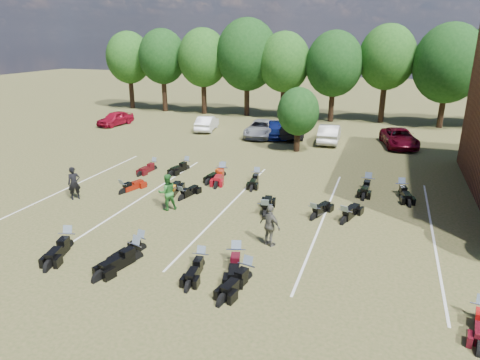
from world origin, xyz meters
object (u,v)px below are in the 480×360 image
at_px(car_0, 115,118).
at_px(motorcycle_0, 69,248).
at_px(person_grey, 270,226).
at_px(motorcycle_7, 123,193).
at_px(person_black, 74,183).
at_px(person_green, 167,192).
at_px(car_4, 276,129).
at_px(motorcycle_14, 154,170).
at_px(motorcycle_3, 247,280).

relative_size(car_0, motorcycle_0, 1.67).
distance_m(car_0, motorcycle_0, 26.70).
height_order(person_grey, motorcycle_7, person_grey).
bearing_deg(person_black, person_green, -46.18).
height_order(car_0, person_black, person_black).
relative_size(car_4, motorcycle_14, 2.10).
xyz_separation_m(person_black, person_grey, (11.62, -1.80, 0.02)).
bearing_deg(motorcycle_7, car_0, -37.82).
height_order(car_0, person_grey, person_grey).
bearing_deg(motorcycle_0, car_4, 67.11).
height_order(car_4, person_grey, person_grey).
distance_m(person_green, motorcycle_14, 7.30).
bearing_deg(motorcycle_3, person_black, 168.73).
xyz_separation_m(car_4, motorcycle_14, (-5.28, -12.01, -0.74)).
xyz_separation_m(car_0, motorcycle_3, (21.50, -22.89, -0.69)).
bearing_deg(person_black, car_4, 20.45).
relative_size(person_grey, motorcycle_3, 0.80).
distance_m(car_4, motorcycle_3, 23.50).
relative_size(car_4, motorcycle_0, 1.79).
xyz_separation_m(car_4, motorcycle_7, (-4.62, -16.61, -0.74)).
bearing_deg(car_0, motorcycle_14, -36.57).
bearing_deg(motorcycle_14, person_black, -95.68).
relative_size(car_0, car_4, 0.93).
distance_m(car_4, person_black, 19.37).
height_order(motorcycle_0, motorcycle_14, motorcycle_0).
distance_m(person_green, motorcycle_3, 7.92).
xyz_separation_m(car_0, person_grey, (21.57, -19.96, 0.24)).
xyz_separation_m(motorcycle_3, motorcycle_7, (-9.57, 6.35, 0.00)).
bearing_deg(car_0, person_green, -38.86).
bearing_deg(motorcycle_0, motorcycle_7, 88.49).
bearing_deg(motorcycle_0, motorcycle_3, -14.67).
bearing_deg(car_4, motorcycle_3, -98.20).
bearing_deg(car_0, person_grey, -32.66).
bearing_deg(motorcycle_3, motorcycle_0, -168.19).
distance_m(motorcycle_3, motorcycle_14, 14.99).
xyz_separation_m(car_0, motorcycle_0, (13.53, -23.00, -0.69)).
bearing_deg(motorcycle_3, person_grey, 99.63).
distance_m(car_0, car_4, 16.55).
relative_size(person_grey, motorcycle_0, 0.76).
xyz_separation_m(car_4, person_green, (-1.05, -17.88, 0.22)).
height_order(car_4, motorcycle_14, car_4).
xyz_separation_m(person_grey, motorcycle_14, (-10.31, 8.01, -0.93)).
distance_m(car_0, person_black, 20.71).
bearing_deg(person_grey, motorcycle_3, 115.45).
xyz_separation_m(motorcycle_0, motorcycle_3, (7.97, 0.11, 0.00)).
distance_m(motorcycle_0, motorcycle_7, 6.65).
xyz_separation_m(person_green, motorcycle_0, (-1.97, -5.18, -0.96)).
bearing_deg(motorcycle_0, person_green, 53.73).
bearing_deg(motorcycle_7, person_black, 55.50).
height_order(car_0, motorcycle_0, car_0).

